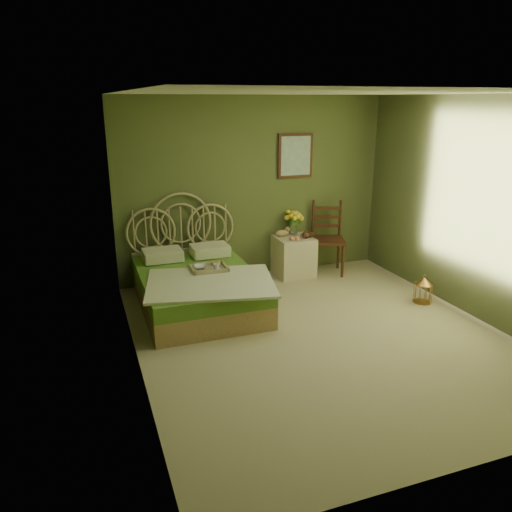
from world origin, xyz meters
name	(u,v)px	position (x,y,z in m)	size (l,w,h in m)	color
floor	(321,336)	(0.00, 0.00, 0.00)	(4.50, 4.50, 0.00)	tan
ceiling	(331,93)	(0.00, 0.00, 2.60)	(4.50, 4.50, 0.00)	silver
wall_back	(254,189)	(0.00, 2.25, 1.30)	(4.00, 4.00, 0.00)	#566032
wall_left	(130,241)	(-2.00, 0.00, 1.30)	(4.50, 4.50, 0.00)	#566032
wall_right	(478,210)	(2.00, 0.00, 1.30)	(4.50, 4.50, 0.00)	#566032
wall_art	(295,156)	(0.64, 2.22, 1.75)	(0.54, 0.04, 0.64)	#371B0F
bed	(198,285)	(-1.10, 1.29, 0.29)	(1.67, 2.11, 1.31)	tan
nightstand	(294,252)	(0.54, 1.99, 0.36)	(0.53, 0.53, 1.02)	beige
chair	(325,233)	(1.05, 1.99, 0.60)	(0.61, 0.61, 1.09)	#371B0F
birdcage	(423,290)	(1.69, 0.43, 0.17)	(0.22, 0.22, 0.34)	#BA7B3B
book_lower	(305,235)	(0.72, 2.00, 0.60)	(0.17, 0.22, 0.02)	#381E0F
book_upper	(305,234)	(0.72, 2.00, 0.62)	(0.15, 0.21, 0.02)	#472819
cereal_bowl	(200,267)	(-1.05, 1.29, 0.53)	(0.16, 0.16, 0.04)	white
coffee_cup	(216,267)	(-0.87, 1.18, 0.55)	(0.08, 0.08, 0.08)	white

